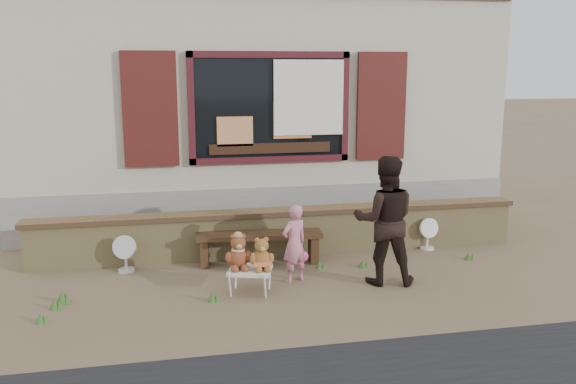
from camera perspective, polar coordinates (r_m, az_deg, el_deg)
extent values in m
plane|color=brown|center=(7.96, 0.89, -7.92)|extent=(80.00, 80.00, 0.00)
cube|color=#A19982|center=(11.94, -3.89, 10.32)|extent=(8.00, 5.00, 3.20)
cube|color=gray|center=(12.15, -3.76, 0.85)|extent=(8.04, 5.04, 0.80)
cube|color=black|center=(9.46, -1.71, 7.89)|extent=(2.30, 0.04, 1.50)
cube|color=#421319|center=(9.42, -1.72, 12.74)|extent=(2.50, 0.08, 0.10)
cube|color=#421319|center=(9.52, -1.66, 3.07)|extent=(2.50, 0.08, 0.10)
cube|color=#421319|center=(9.30, -9.05, 7.69)|extent=(0.10, 0.08, 1.70)
cube|color=#421319|center=(9.72, 5.35, 7.94)|extent=(0.10, 0.08, 1.70)
cube|color=#36110E|center=(9.28, -12.78, 7.54)|extent=(0.80, 0.07, 1.70)
cube|color=#36110E|center=(9.90, 8.72, 7.93)|extent=(0.80, 0.07, 1.70)
cube|color=white|center=(9.51, 1.96, 8.81)|extent=(1.10, 0.02, 1.15)
cube|color=black|center=(9.49, -1.66, 4.14)|extent=(1.90, 0.06, 0.16)
cube|color=tan|center=(9.38, -4.99, 5.67)|extent=(0.55, 0.06, 0.45)
cube|color=#E08447|center=(9.51, 0.42, 6.71)|extent=(0.60, 0.06, 0.55)
cube|color=tan|center=(8.81, -0.53, -3.95)|extent=(7.00, 0.30, 0.60)
cube|color=brown|center=(8.72, -0.54, -1.86)|extent=(7.10, 0.36, 0.07)
cube|color=#332112|center=(8.36, -2.71, -4.05)|extent=(1.74, 0.52, 0.06)
cube|color=#332112|center=(8.41, -7.83, -5.65)|extent=(0.14, 0.33, 0.36)
cube|color=#332112|center=(8.51, 2.38, -5.36)|extent=(0.14, 0.33, 0.36)
cube|color=silver|center=(7.34, -3.57, -7.31)|extent=(0.60, 0.57, 0.04)
cylinder|color=silver|center=(7.25, -5.46, -8.86)|extent=(0.03, 0.03, 0.27)
cylinder|color=silver|center=(7.18, -2.15, -9.01)|extent=(0.03, 0.03, 0.27)
cylinder|color=silver|center=(7.60, -4.88, -7.87)|extent=(0.03, 0.03, 0.27)
cylinder|color=silver|center=(7.54, -1.73, -8.01)|extent=(0.03, 0.03, 0.27)
imported|color=#CF7C91|center=(7.65, 0.59, -4.83)|extent=(0.43, 0.37, 0.99)
imported|color=black|center=(7.63, 9.04, -2.63)|extent=(0.90, 0.77, 1.61)
cylinder|color=silver|center=(8.42, -14.88, -7.08)|extent=(0.21, 0.21, 0.04)
cylinder|color=silver|center=(8.38, -14.93, -6.21)|extent=(0.03, 0.03, 0.27)
cylinder|color=silver|center=(8.33, -15.00, -4.94)|extent=(0.32, 0.19, 0.31)
cylinder|color=silver|center=(9.36, 12.86, -5.11)|extent=(0.20, 0.20, 0.04)
cylinder|color=silver|center=(9.32, 12.90, -4.35)|extent=(0.03, 0.03, 0.26)
cylinder|color=silver|center=(9.27, 12.95, -3.26)|extent=(0.30, 0.14, 0.30)
cone|color=#385C25|center=(7.40, -20.96, -9.74)|extent=(0.13, 0.13, 0.13)
cone|color=#385C25|center=(7.10, -22.11, -10.86)|extent=(0.14, 0.14, 0.11)
cone|color=#385C25|center=(8.99, 16.51, -5.76)|extent=(0.10, 0.10, 0.11)
cone|color=#385C25|center=(8.37, 6.99, -6.68)|extent=(0.14, 0.14, 0.10)
cone|color=#385C25|center=(7.19, -7.07, -9.67)|extent=(0.12, 0.12, 0.13)
cone|color=#385C25|center=(7.55, -20.32, -9.14)|extent=(0.16, 0.16, 0.16)
cone|color=#385C25|center=(8.27, 2.95, -6.78)|extent=(0.11, 0.11, 0.11)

